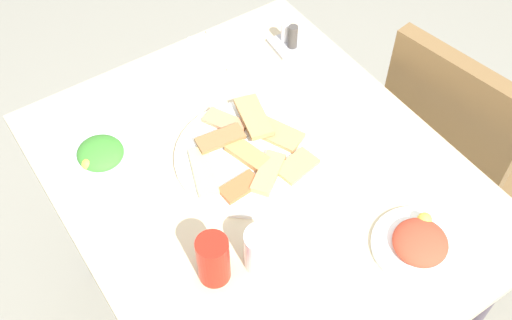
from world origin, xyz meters
The scene contains 12 objects.
ground_plane centered at (0.00, 0.00, 0.00)m, with size 6.00×6.00×0.00m, color gray.
dining_table centered at (0.00, 0.00, 0.68)m, with size 1.04×0.86×0.77m.
dining_chair centered at (0.06, 0.67, 0.49)m, with size 0.48×0.49×0.89m.
pide_platter centered at (-0.06, 0.01, 0.78)m, with size 0.35×0.35×0.04m.
salad_plate_greens centered at (0.34, 0.17, 0.79)m, with size 0.20×0.20×0.05m.
salad_plate_rice centered at (-0.25, -0.28, 0.79)m, with size 0.19×0.19×0.04m.
soda_can centered at (0.16, -0.22, 0.83)m, with size 0.07×0.07×0.12m, color red.
drinking_glass centered at (0.19, -0.13, 0.82)m, with size 0.07×0.07×0.10m, color silver.
paper_napkin centered at (-0.42, 0.15, 0.77)m, with size 0.15×0.15×0.00m, color white.
fork centered at (-0.42, 0.13, 0.78)m, with size 0.16×0.02×0.01m, color silver.
spoon centered at (-0.42, 0.17, 0.78)m, with size 0.17×0.01×0.01m, color silver.
condiment_caddy centered at (-0.33, 0.32, 0.80)m, with size 0.10×0.10×0.08m.
Camera 1 is at (0.70, -0.49, 1.89)m, focal length 42.77 mm.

